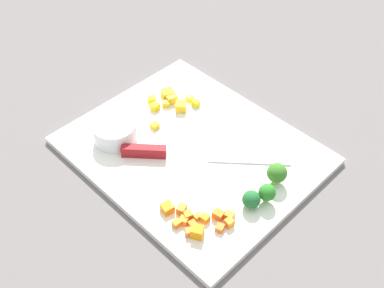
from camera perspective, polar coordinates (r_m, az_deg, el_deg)
ground_plane at (r=0.84m, az=0.00°, el=-1.05°), size 4.00×4.00×0.00m
cutting_board at (r=0.83m, az=0.00°, el=-0.77°), size 0.41×0.33×0.01m
prep_bowl at (r=0.84m, az=-9.20°, el=1.49°), size 0.08×0.08×0.04m
chef_knife at (r=0.81m, az=-2.52°, el=-1.13°), size 0.23×0.20×0.02m
carrot_dice_0 at (r=0.72m, az=3.35°, el=-9.98°), size 0.01×0.02×0.01m
carrot_dice_1 at (r=0.71m, az=0.63°, el=-10.47°), size 0.02×0.02×0.02m
carrot_dice_2 at (r=0.72m, az=0.09°, el=-9.62°), size 0.01×0.01×0.01m
carrot_dice_3 at (r=0.73m, az=1.56°, el=-8.88°), size 0.01×0.01×0.01m
carrot_dice_4 at (r=0.74m, az=-2.97°, el=-7.65°), size 0.02×0.02×0.01m
carrot_dice_5 at (r=0.73m, az=3.16°, el=-8.44°), size 0.02×0.02×0.01m
carrot_dice_6 at (r=0.73m, az=4.47°, el=-8.57°), size 0.02×0.02×0.01m
carrot_dice_7 at (r=0.73m, az=-0.98°, el=-9.14°), size 0.02×0.02×0.01m
carrot_dice_8 at (r=0.72m, az=4.47°, el=-9.35°), size 0.01×0.01×0.01m
carrot_dice_9 at (r=0.73m, az=-0.48°, el=-8.51°), size 0.02×0.02×0.01m
carrot_dice_10 at (r=0.71m, az=-0.37°, el=-10.49°), size 0.02×0.02×0.01m
carrot_dice_11 at (r=0.72m, az=-1.83°, el=-9.48°), size 0.01×0.01×0.01m
carrot_dice_12 at (r=0.74m, az=-1.25°, el=-7.81°), size 0.02×0.02×0.01m
carrot_dice_13 at (r=0.73m, az=0.65°, el=-8.69°), size 0.01×0.01×0.01m
pepper_dice_0 at (r=0.92m, az=-2.44°, el=5.45°), size 0.02×0.02×0.02m
pepper_dice_1 at (r=0.90m, az=-1.34°, el=4.49°), size 0.03×0.03×0.02m
pepper_dice_2 at (r=0.91m, az=0.45°, el=4.90°), size 0.01×0.01×0.01m
pepper_dice_3 at (r=0.87m, az=-4.47°, el=2.21°), size 0.01×0.01×0.01m
pepper_dice_4 at (r=0.92m, az=-0.29°, el=5.49°), size 0.01×0.01×0.01m
pepper_dice_5 at (r=0.91m, az=-3.15°, el=4.82°), size 0.02×0.02×0.01m
pepper_dice_6 at (r=0.92m, az=-4.81°, el=5.33°), size 0.02×0.02×0.01m
pepper_dice_7 at (r=0.93m, az=-2.91°, el=5.95°), size 0.03×0.03×0.02m
pepper_dice_8 at (r=0.90m, az=-4.44°, el=4.46°), size 0.01×0.01×0.01m
broccoli_floret_0 at (r=0.74m, az=7.11°, el=-6.61°), size 0.03×0.03×0.03m
broccoli_floret_1 at (r=0.75m, az=9.17°, el=-5.59°), size 0.03×0.03×0.04m
broccoli_floret_2 at (r=0.77m, az=10.12°, el=-3.47°), size 0.03×0.03×0.04m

